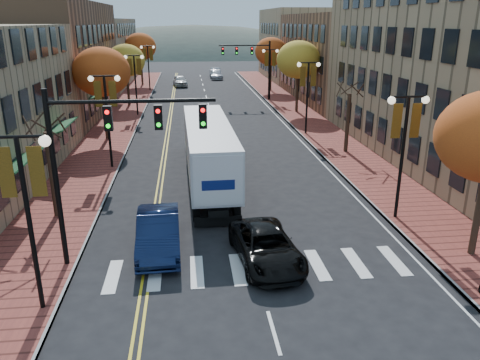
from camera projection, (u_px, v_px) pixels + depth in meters
name	position (u px, v px, depth m)	size (l,w,h in m)	color
ground	(264.00, 297.00, 16.52)	(200.00, 200.00, 0.00)	black
sidewalk_left	(121.00, 119.00, 46.10)	(4.00, 85.00, 0.15)	brown
sidewalk_right	(300.00, 115.00, 48.01)	(4.00, 85.00, 0.15)	brown
building_left_mid	(40.00, 60.00, 46.79)	(12.00, 24.00, 11.00)	brown
building_left_far	(89.00, 52.00, 70.53)	(12.00, 26.00, 9.50)	#9E8966
building_right_mid	(360.00, 58.00, 56.35)	(15.00, 24.00, 10.00)	brown
building_right_far	(313.00, 44.00, 76.88)	(15.00, 20.00, 11.00)	#9E8966
tree_left_a	(52.00, 175.00, 22.36)	(0.28, 0.28, 4.20)	#382619
tree_left_b	(101.00, 72.00, 36.37)	(4.48, 4.48, 7.21)	#382619
tree_left_c	(126.00, 61.00, 51.54)	(4.16, 4.16, 6.69)	#382619
tree_left_d	(140.00, 47.00, 68.29)	(4.61, 4.61, 7.42)	#382619
tree_right_b	(348.00, 123.00, 33.67)	(0.28, 0.28, 4.20)	#382619
tree_right_c	(298.00, 60.00, 47.68)	(4.48, 4.48, 7.21)	#382619
tree_right_d	(271.00, 52.00, 62.77)	(4.35, 4.35, 7.00)	#382619
lamp_left_a	(25.00, 191.00, 14.34)	(1.96, 0.36, 6.05)	black
lamp_left_b	(106.00, 104.00, 29.38)	(1.96, 0.36, 6.05)	black
lamp_left_c	(135.00, 73.00, 46.30)	(1.96, 0.36, 6.05)	black
lamp_left_d	(148.00, 59.00, 63.23)	(1.96, 0.36, 6.05)	black
lamp_right_a	(405.00, 134.00, 21.57)	(1.96, 0.36, 6.05)	black
lamp_right_b	(308.00, 84.00, 38.49)	(1.96, 0.36, 6.05)	black
lamp_right_c	(270.00, 65.00, 55.42)	(1.96, 0.36, 6.05)	black
traffic_mast_near	(106.00, 145.00, 17.16)	(6.10, 0.35, 7.00)	black
traffic_mast_far	(253.00, 59.00, 54.99)	(6.10, 0.34, 7.00)	black
semi_truck	(207.00, 145.00, 27.88)	(2.72, 15.05, 3.75)	black
navy_sedan	(159.00, 232.00, 19.64)	(1.73, 4.96, 1.64)	#0D1735
black_suv	(266.00, 247.00, 18.67)	(2.28, 4.95, 1.38)	black
car_far_white	(180.00, 81.00, 69.02)	(1.88, 4.66, 1.59)	silver
car_far_silver	(216.00, 75.00, 77.61)	(1.97, 4.84, 1.41)	#B4B3BB
car_far_oncoming	(215.00, 72.00, 81.63)	(1.59, 4.56, 1.50)	#AAABB2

